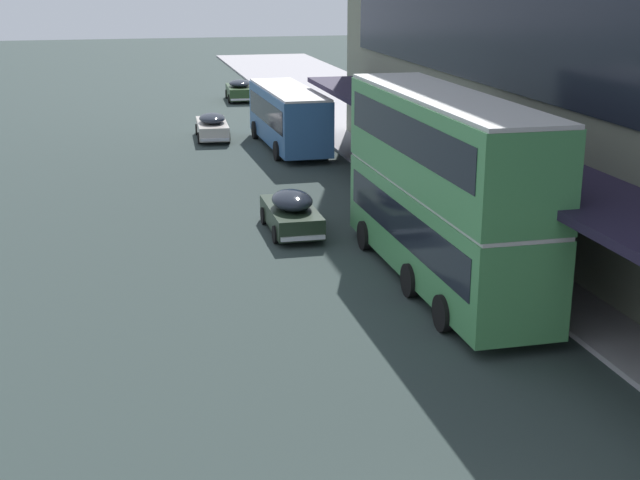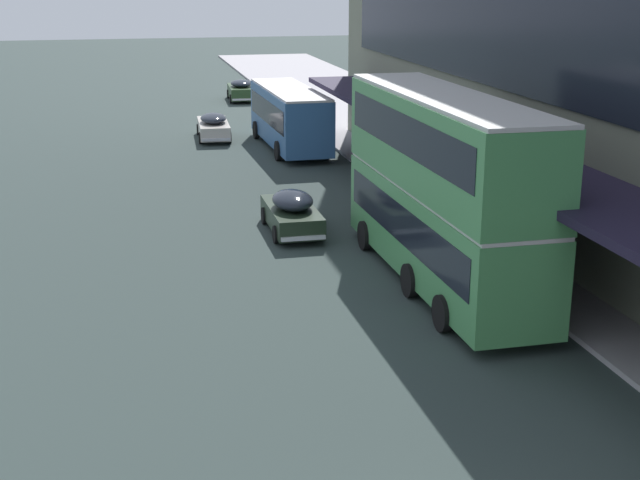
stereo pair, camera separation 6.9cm
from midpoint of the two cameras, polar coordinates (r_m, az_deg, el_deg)
transit_bus_kerbside_front at (r=47.85m, az=-1.93°, el=8.05°), size 2.90×9.81×3.21m
transit_bus_kerbside_rear at (r=26.59m, az=7.93°, el=3.54°), size 2.82×11.50×5.76m
sedan_oncoming_rear at (r=32.34m, az=-1.75°, el=1.81°), size 1.79×4.34×1.58m
sedan_lead_near at (r=66.51m, az=-5.04°, el=9.54°), size 2.07×4.63×1.52m
sedan_second_near at (r=51.13m, az=-6.80°, el=7.25°), size 1.95×4.85×1.47m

